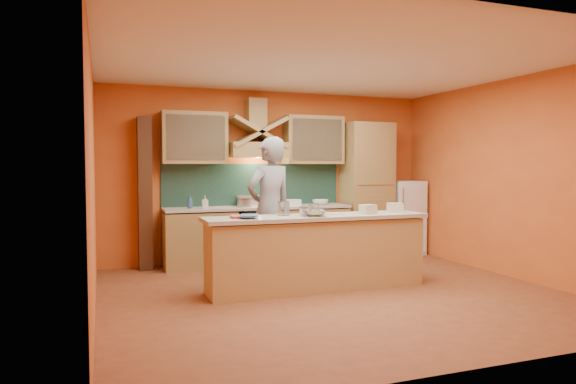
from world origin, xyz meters
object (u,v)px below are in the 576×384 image
object	(u,v)px
mixing_bowl	(315,213)
person	(270,208)
stove	(259,235)
kitchen_scale	(304,212)
fridge	(403,217)

from	to	relation	value
mixing_bowl	person	bearing A→B (deg)	110.40
stove	person	world-z (taller)	person
kitchen_scale	person	bearing A→B (deg)	122.96
fridge	mixing_bowl	bearing A→B (deg)	-142.10
kitchen_scale	mixing_bowl	xyz separation A→B (m)	(0.11, -0.07, -0.01)
fridge	mixing_bowl	distance (m)	3.28
kitchen_scale	fridge	bearing A→B (deg)	53.96
stove	mixing_bowl	size ratio (longest dim) A/B	2.98
stove	kitchen_scale	xyz separation A→B (m)	(0.01, -1.94, 0.54)
stove	fridge	bearing A→B (deg)	0.00
person	mixing_bowl	xyz separation A→B (m)	(0.31, -0.85, -0.00)
fridge	person	world-z (taller)	person
stove	mixing_bowl	bearing A→B (deg)	-86.51
stove	fridge	world-z (taller)	fridge
fridge	person	size ratio (longest dim) A/B	0.66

